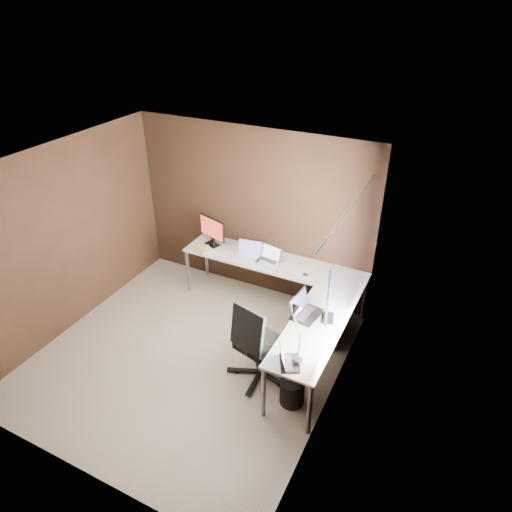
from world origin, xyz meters
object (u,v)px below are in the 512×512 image
(laptop_white, at_px, (249,254))
(office_chair, at_px, (258,356))
(drawer_pedestal, at_px, (327,318))
(desk_lamp, at_px, (296,327))
(monitor_left, at_px, (212,230))
(laptop_black_big, at_px, (304,310))
(wastebasket, at_px, (292,391))
(laptop_silver, at_px, (269,258))
(laptop_black_small, at_px, (287,361))
(book_stack, at_px, (200,248))
(monitor_right, at_px, (328,299))

(laptop_white, distance_m, office_chair, 1.65)
(drawer_pedestal, height_order, desk_lamp, desk_lamp)
(monitor_left, bearing_deg, laptop_black_big, -10.16)
(monitor_left, distance_m, wastebasket, 2.69)
(laptop_white, distance_m, laptop_silver, 0.30)
(laptop_black_small, xyz_separation_m, office_chair, (-0.50, 0.36, -0.45))
(desk_lamp, bearing_deg, book_stack, 122.03)
(monitor_left, relative_size, laptop_white, 1.28)
(laptop_black_small, height_order, wastebasket, laptop_black_small)
(monitor_right, relative_size, laptop_white, 1.51)
(drawer_pedestal, bearing_deg, desk_lamp, -87.94)
(laptop_black_big, distance_m, desk_lamp, 0.83)
(laptop_silver, relative_size, desk_lamp, 0.56)
(laptop_black_small, xyz_separation_m, desk_lamp, (0.04, 0.12, 0.36))
(drawer_pedestal, relative_size, laptop_black_big, 1.42)
(wastebasket, bearing_deg, drawer_pedestal, 90.85)
(laptop_white, relative_size, laptop_silver, 1.04)
(monitor_left, bearing_deg, laptop_silver, 13.96)
(book_stack, distance_m, wastebasket, 2.56)
(laptop_silver, distance_m, desk_lamp, 1.97)
(monitor_right, distance_m, desk_lamp, 0.79)
(desk_lamp, bearing_deg, office_chair, 132.54)
(laptop_white, bearing_deg, desk_lamp, -57.86)
(laptop_silver, distance_m, office_chair, 1.55)
(laptop_black_big, xyz_separation_m, office_chair, (-0.36, -0.48, -0.46))
(laptop_silver, xyz_separation_m, desk_lamp, (1.05, -1.63, 0.36))
(laptop_black_big, bearing_deg, laptop_black_small, -163.56)
(laptop_black_small, relative_size, desk_lamp, 0.53)
(drawer_pedestal, relative_size, monitor_left, 1.24)
(monitor_left, xyz_separation_m, laptop_black_big, (1.82, -0.97, -0.19))
(laptop_black_small, height_order, book_stack, laptop_black_small)
(monitor_left, distance_m, laptop_white, 0.69)
(laptop_black_big, distance_m, office_chair, 0.76)
(monitor_right, xyz_separation_m, laptop_black_small, (-0.12, -0.89, -0.23))
(monitor_right, relative_size, laptop_silver, 1.57)
(drawer_pedestal, distance_m, laptop_black_small, 1.51)
(laptop_silver, distance_m, laptop_black_big, 1.25)
(laptop_black_small, bearing_deg, monitor_left, 19.82)
(laptop_black_big, xyz_separation_m, book_stack, (-1.90, 0.73, -0.02))
(office_chair, bearing_deg, laptop_black_small, -21.68)
(laptop_silver, bearing_deg, office_chair, -58.76)
(laptop_silver, xyz_separation_m, office_chair, (0.51, -1.39, -0.46))
(laptop_white, height_order, desk_lamp, desk_lamp)
(drawer_pedestal, height_order, office_chair, office_chair)
(monitor_left, bearing_deg, laptop_black_small, -24.90)
(laptop_black_small, distance_m, office_chair, 0.77)
(laptop_white, bearing_deg, laptop_black_big, -44.69)
(monitor_left, distance_m, laptop_black_small, 2.68)
(monitor_left, xyz_separation_m, desk_lamp, (2.00, -1.70, 0.16))
(monitor_left, relative_size, laptop_black_big, 1.14)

